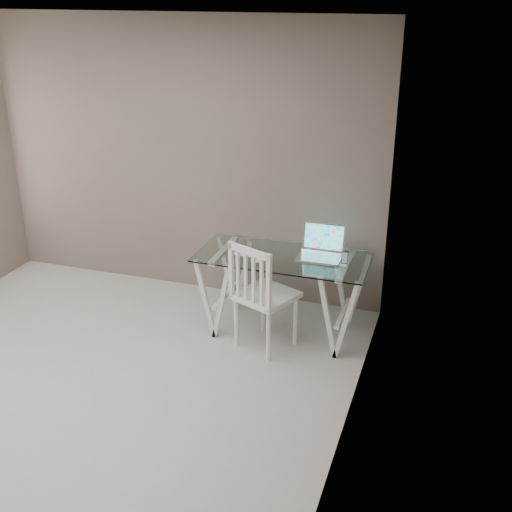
{
  "coord_description": "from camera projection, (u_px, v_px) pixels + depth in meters",
  "views": [
    {
      "loc": [
        2.58,
        -3.33,
        2.93
      ],
      "look_at": [
        1.05,
        1.3,
        0.85
      ],
      "focal_mm": 45.0,
      "sensor_mm": 36.0,
      "label": 1
    }
  ],
  "objects": [
    {
      "name": "phone_dock",
      "position": [
        344.0,
        262.0,
        5.38
      ],
      "size": [
        0.06,
        0.06,
        0.12
      ],
      "color": "white",
      "rests_on": "desk"
    },
    {
      "name": "keyboard",
      "position": [
        249.0,
        255.0,
        5.59
      ],
      "size": [
        0.28,
        0.12,
        0.01
      ],
      "primitive_type": "cube",
      "color": "silver",
      "rests_on": "desk"
    },
    {
      "name": "chair",
      "position": [
        260.0,
        292.0,
        5.38
      ],
      "size": [
        0.59,
        0.59,
        0.99
      ],
      "rotation": [
        0.0,
        0.0,
        -0.4
      ],
      "color": "white",
      "rests_on": "ground"
    },
    {
      "name": "desk",
      "position": [
        283.0,
        294.0,
        5.71
      ],
      "size": [
        1.5,
        0.7,
        0.75
      ],
      "color": "silver",
      "rests_on": "ground"
    },
    {
      "name": "laptop",
      "position": [
        321.0,
        249.0,
        5.56
      ],
      "size": [
        0.38,
        0.32,
        0.26
      ],
      "color": "silver",
      "rests_on": "desk"
    },
    {
      "name": "room",
      "position": [
        32.0,
        186.0,
        4.17
      ],
      "size": [
        4.5,
        4.52,
        2.71
      ],
      "color": "#A9A7A2",
      "rests_on": "ground"
    },
    {
      "name": "mouse",
      "position": [
        257.0,
        261.0,
        5.44
      ],
      "size": [
        0.11,
        0.07,
        0.04
      ],
      "primitive_type": "ellipsoid",
      "color": "white",
      "rests_on": "desk"
    }
  ]
}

